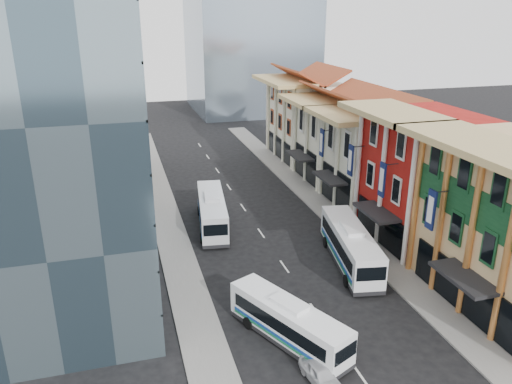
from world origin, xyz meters
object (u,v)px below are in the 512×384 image
object	(u,v)px
bus_left_far	(212,211)
sedan_left	(321,374)
office_tower	(51,90)
bus_left_near	(288,322)
bus_right	(350,245)

from	to	relation	value
bus_left_far	sedan_left	xyz separation A→B (m)	(1.75, -23.68, -1.14)
office_tower	sedan_left	world-z (taller)	office_tower
bus_left_near	bus_left_far	bearing A→B (deg)	68.13
bus_left_near	bus_right	xyz separation A→B (m)	(8.58, 8.62, 0.27)
bus_left_far	bus_right	xyz separation A→B (m)	(9.77, -10.86, 0.05)
bus_left_far	sedan_left	size ratio (longest dim) A/B	3.10
bus_left_far	sedan_left	distance (m)	23.77
bus_left_near	sedan_left	bearing A→B (deg)	-107.89
bus_right	sedan_left	distance (m)	15.17
office_tower	bus_right	xyz separation A→B (m)	(22.50, -5.06, -13.21)
office_tower	bus_right	world-z (taller)	office_tower
office_tower	bus_left_near	size ratio (longest dim) A/B	3.18
office_tower	sedan_left	xyz separation A→B (m)	(14.47, -17.87, -14.41)
bus_left_near	bus_left_far	world-z (taller)	bus_left_far
office_tower	bus_left_far	distance (m)	19.28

